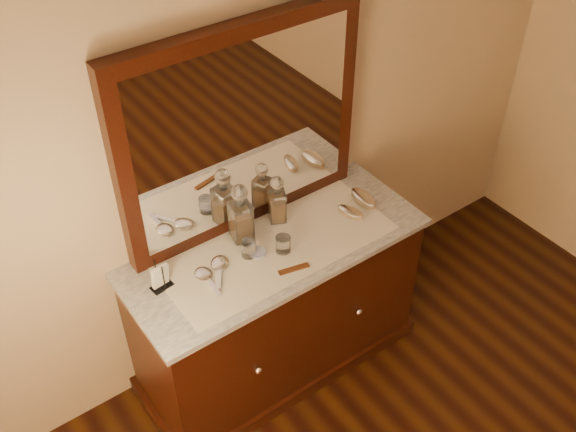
# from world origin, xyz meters

# --- Properties ---
(dresser_cabinet) EXTENTS (1.40, 0.55, 0.82)m
(dresser_cabinet) POSITION_xyz_m (0.00, 1.96, 0.41)
(dresser_cabinet) COLOR black
(dresser_cabinet) RESTS_ON floor
(dresser_plinth) EXTENTS (1.46, 0.59, 0.08)m
(dresser_plinth) POSITION_xyz_m (0.00, 1.96, 0.04)
(dresser_plinth) COLOR black
(dresser_plinth) RESTS_ON floor
(knob_left) EXTENTS (0.04, 0.04, 0.04)m
(knob_left) POSITION_xyz_m (-0.30, 1.67, 0.45)
(knob_left) COLOR silver
(knob_left) RESTS_ON dresser_cabinet
(knob_right) EXTENTS (0.04, 0.04, 0.04)m
(knob_right) POSITION_xyz_m (0.30, 1.67, 0.45)
(knob_right) COLOR silver
(knob_right) RESTS_ON dresser_cabinet
(marble_top) EXTENTS (1.44, 0.59, 0.03)m
(marble_top) POSITION_xyz_m (0.00, 1.96, 0.83)
(marble_top) COLOR silver
(marble_top) RESTS_ON dresser_cabinet
(mirror_frame) EXTENTS (1.20, 0.08, 1.00)m
(mirror_frame) POSITION_xyz_m (0.00, 2.20, 1.35)
(mirror_frame) COLOR black
(mirror_frame) RESTS_ON marble_top
(mirror_glass) EXTENTS (1.06, 0.01, 0.86)m
(mirror_glass) POSITION_xyz_m (0.00, 2.17, 1.35)
(mirror_glass) COLOR white
(mirror_glass) RESTS_ON marble_top
(lace_runner) EXTENTS (1.10, 0.45, 0.00)m
(lace_runner) POSITION_xyz_m (0.00, 1.94, 0.85)
(lace_runner) COLOR white
(lace_runner) RESTS_ON marble_top
(pin_dish) EXTENTS (0.09, 0.09, 0.01)m
(pin_dish) POSITION_xyz_m (-0.10, 1.95, 0.86)
(pin_dish) COLOR white
(pin_dish) RESTS_ON lace_runner
(comb) EXTENTS (0.15, 0.06, 0.01)m
(comb) POSITION_xyz_m (-0.03, 1.78, 0.86)
(comb) COLOR brown
(comb) RESTS_ON lace_runner
(napkin_rack) EXTENTS (0.10, 0.07, 0.14)m
(napkin_rack) POSITION_xyz_m (-0.55, 2.03, 0.91)
(napkin_rack) COLOR black
(napkin_rack) RESTS_ON marble_top
(decanter_left) EXTENTS (0.11, 0.11, 0.31)m
(decanter_left) POSITION_xyz_m (-0.10, 2.09, 0.97)
(decanter_left) COLOR #935815
(decanter_left) RESTS_ON lace_runner
(decanter_right) EXTENTS (0.10, 0.10, 0.25)m
(decanter_right) POSITION_xyz_m (0.11, 2.10, 0.95)
(decanter_right) COLOR #935815
(decanter_right) RESTS_ON lace_runner
(brush_near) EXTENTS (0.10, 0.15, 0.04)m
(brush_near) POSITION_xyz_m (0.41, 1.91, 0.87)
(brush_near) COLOR #A08562
(brush_near) RESTS_ON lace_runner
(brush_far) EXTENTS (0.08, 0.17, 0.05)m
(brush_far) POSITION_xyz_m (0.53, 1.95, 0.88)
(brush_far) COLOR #A08562
(brush_far) RESTS_ON lace_runner
(hand_mirror_outer) EXTENTS (0.08, 0.20, 0.02)m
(hand_mirror_outer) POSITION_xyz_m (-0.37, 1.96, 0.86)
(hand_mirror_outer) COLOR silver
(hand_mirror_outer) RESTS_ON lace_runner
(hand_mirror_inner) EXTENTS (0.16, 0.20, 0.02)m
(hand_mirror_inner) POSITION_xyz_m (-0.29, 1.98, 0.86)
(hand_mirror_inner) COLOR silver
(hand_mirror_inner) RESTS_ON lace_runner
(tumblers) EXTENTS (0.21, 0.14, 0.08)m
(tumblers) POSITION_xyz_m (-0.06, 1.94, 0.89)
(tumblers) COLOR white
(tumblers) RESTS_ON lace_runner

